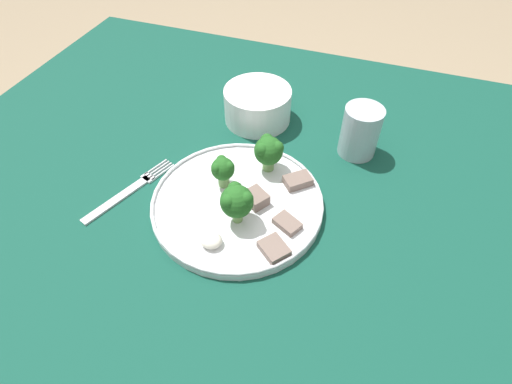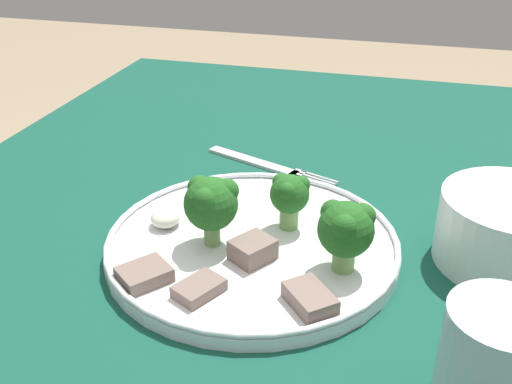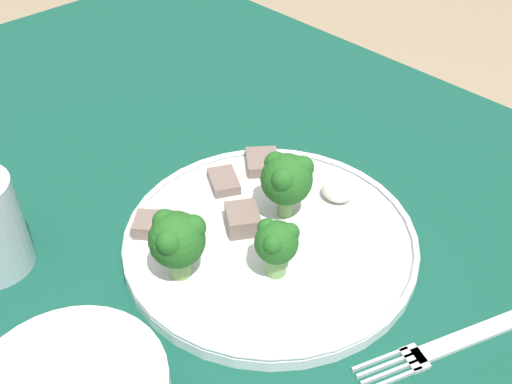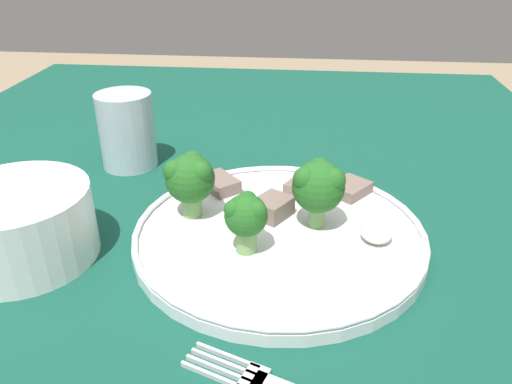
{
  "view_description": "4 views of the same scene",
  "coord_description": "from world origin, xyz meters",
  "px_view_note": "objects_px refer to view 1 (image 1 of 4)",
  "views": [
    {
      "loc": [
        0.14,
        -0.47,
        1.25
      ],
      "look_at": [
        -0.0,
        -0.05,
        0.77
      ],
      "focal_mm": 28.0,
      "sensor_mm": 36.0,
      "label": 1
    },
    {
      "loc": [
        0.44,
        0.06,
        1.07
      ],
      "look_at": [
        -0.05,
        -0.07,
        0.81
      ],
      "focal_mm": 42.0,
      "sensor_mm": 36.0,
      "label": 2
    },
    {
      "loc": [
        -0.32,
        0.22,
        1.16
      ],
      "look_at": [
        -0.01,
        -0.08,
        0.8
      ],
      "focal_mm": 42.0,
      "sensor_mm": 36.0,
      "label": 3
    },
    {
      "loc": [
        -0.44,
        -0.09,
        1.02
      ],
      "look_at": [
        -0.04,
        -0.05,
        0.81
      ],
      "focal_mm": 35.0,
      "sensor_mm": 36.0,
      "label": 4
    }
  ],
  "objects_px": {
    "cream_bowl": "(258,106)",
    "drinking_glass": "(360,134)",
    "dinner_plate": "(237,203)",
    "fork": "(129,191)"
  },
  "relations": [
    {
      "from": "cream_bowl",
      "to": "drinking_glass",
      "type": "xyz_separation_m",
      "value": [
        0.21,
        -0.03,
        0.01
      ]
    },
    {
      "from": "dinner_plate",
      "to": "fork",
      "type": "relative_size",
      "value": 1.57
    },
    {
      "from": "dinner_plate",
      "to": "cream_bowl",
      "type": "xyz_separation_m",
      "value": [
        -0.05,
        0.24,
        0.02
      ]
    },
    {
      "from": "cream_bowl",
      "to": "drinking_glass",
      "type": "height_order",
      "value": "drinking_glass"
    },
    {
      "from": "dinner_plate",
      "to": "fork",
      "type": "xyz_separation_m",
      "value": [
        -0.19,
        -0.03,
        -0.01
      ]
    },
    {
      "from": "drinking_glass",
      "to": "cream_bowl",
      "type": "bearing_deg",
      "value": 171.21
    },
    {
      "from": "cream_bowl",
      "to": "dinner_plate",
      "type": "bearing_deg",
      "value": -78.61
    },
    {
      "from": "cream_bowl",
      "to": "drinking_glass",
      "type": "distance_m",
      "value": 0.21
    },
    {
      "from": "dinner_plate",
      "to": "drinking_glass",
      "type": "bearing_deg",
      "value": 51.53
    },
    {
      "from": "dinner_plate",
      "to": "cream_bowl",
      "type": "distance_m",
      "value": 0.24
    }
  ]
}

